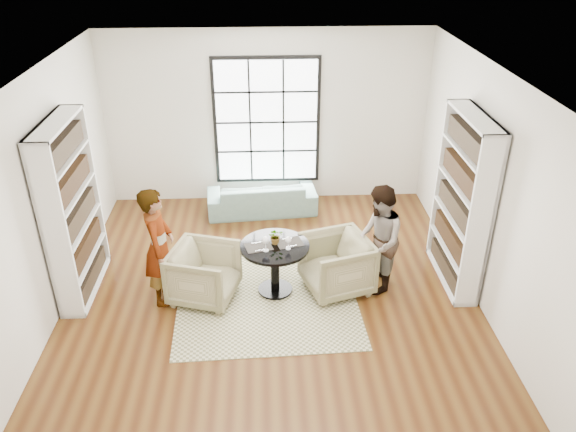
{
  "coord_description": "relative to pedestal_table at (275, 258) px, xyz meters",
  "views": [
    {
      "loc": [
        -0.07,
        -6.23,
        4.59
      ],
      "look_at": [
        0.24,
        0.4,
        1.0
      ],
      "focal_mm": 35.0,
      "sensor_mm": 36.0,
      "label": 1
    }
  ],
  "objects": [
    {
      "name": "rug",
      "position": [
        -0.12,
        -0.12,
        -0.53
      ],
      "size": [
        2.47,
        2.47,
        0.01
      ],
      "primitive_type": "cube",
      "rotation": [
        0.0,
        0.0,
        0.04
      ],
      "color": "beige",
      "rests_on": "ground"
    },
    {
      "name": "sofa",
      "position": [
        -0.17,
        2.37,
        -0.26
      ],
      "size": [
        1.91,
        0.88,
        0.54
      ],
      "primitive_type": "imported",
      "rotation": [
        0.0,
        0.0,
        3.23
      ],
      "color": "slate",
      "rests_on": "ground"
    },
    {
      "name": "placemat_left",
      "position": [
        -0.21,
        -0.03,
        0.2
      ],
      "size": [
        0.4,
        0.34,
        0.01
      ],
      "primitive_type": "cube",
      "rotation": [
        0.0,
        0.0,
        0.26
      ],
      "color": "#282522",
      "rests_on": "pedestal_table"
    },
    {
      "name": "pedestal_table",
      "position": [
        0.0,
        0.0,
        0.0
      ],
      "size": [
        0.92,
        0.92,
        0.73
      ],
      "rotation": [
        0.0,
        0.0,
        0.26
      ],
      "color": "black",
      "rests_on": "ground"
    },
    {
      "name": "ground",
      "position": [
        -0.05,
        -0.08,
        -0.53
      ],
      "size": [
        6.0,
        6.0,
        0.0
      ],
      "primitive_type": "plane",
      "color": "#593815"
    },
    {
      "name": "person_right",
      "position": [
        1.38,
        0.02,
        0.23
      ],
      "size": [
        0.63,
        0.78,
        1.53
      ],
      "primitive_type": "imported",
      "rotation": [
        0.0,
        0.0,
        -1.64
      ],
      "color": "gray",
      "rests_on": "ground"
    },
    {
      "name": "armchair_left",
      "position": [
        -0.94,
        -0.09,
        -0.16
      ],
      "size": [
        1.03,
        1.01,
        0.76
      ],
      "primitive_type": "imported",
      "rotation": [
        0.0,
        0.0,
        1.28
      ],
      "color": "tan",
      "rests_on": "ground"
    },
    {
      "name": "cutlery_left",
      "position": [
        -0.21,
        -0.03,
        0.21
      ],
      "size": [
        0.19,
        0.25,
        0.01
      ],
      "primitive_type": null,
      "rotation": [
        0.0,
        0.0,
        0.26
      ],
      "color": "silver",
      "rests_on": "placemat_left"
    },
    {
      "name": "armchair_right",
      "position": [
        0.83,
        0.02,
        -0.14
      ],
      "size": [
        1.07,
        1.05,
        0.78
      ],
      "primitive_type": "imported",
      "rotation": [
        0.0,
        0.0,
        -1.27
      ],
      "color": "tan",
      "rests_on": "ground"
    },
    {
      "name": "wine_glass_right",
      "position": [
        0.17,
        -0.1,
        0.33
      ],
      "size": [
        0.08,
        0.08,
        0.18
      ],
      "color": "silver",
      "rests_on": "pedestal_table"
    },
    {
      "name": "flower_centerpiece",
      "position": [
        0.01,
        0.05,
        0.31
      ],
      "size": [
        0.22,
        0.2,
        0.22
      ],
      "primitive_type": "imported",
      "rotation": [
        0.0,
        0.0,
        0.16
      ],
      "color": "gray",
      "rests_on": "pedestal_table"
    },
    {
      "name": "room_shell",
      "position": [
        -0.05,
        0.46,
        0.72
      ],
      "size": [
        6.0,
        6.01,
        6.0
      ],
      "color": "silver",
      "rests_on": "ground"
    },
    {
      "name": "person_left",
      "position": [
        -1.49,
        -0.09,
        0.28
      ],
      "size": [
        0.39,
        0.6,
        1.63
      ],
      "primitive_type": "imported",
      "rotation": [
        0.0,
        0.0,
        1.57
      ],
      "color": "gray",
      "rests_on": "ground"
    },
    {
      "name": "cutlery_right",
      "position": [
        0.2,
        0.05,
        0.21
      ],
      "size": [
        0.19,
        0.25,
        0.01
      ],
      "primitive_type": null,
      "rotation": [
        0.0,
        0.0,
        0.26
      ],
      "color": "silver",
      "rests_on": "placemat_right"
    },
    {
      "name": "placemat_right",
      "position": [
        0.2,
        0.05,
        0.2
      ],
      "size": [
        0.4,
        0.34,
        0.01
      ],
      "primitive_type": "cube",
      "rotation": [
        0.0,
        0.0,
        0.26
      ],
      "color": "#282522",
      "rests_on": "pedestal_table"
    },
    {
      "name": "wine_glass_left",
      "position": [
        -0.12,
        -0.13,
        0.35
      ],
      "size": [
        0.1,
        0.1,
        0.21
      ],
      "color": "silver",
      "rests_on": "pedestal_table"
    }
  ]
}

